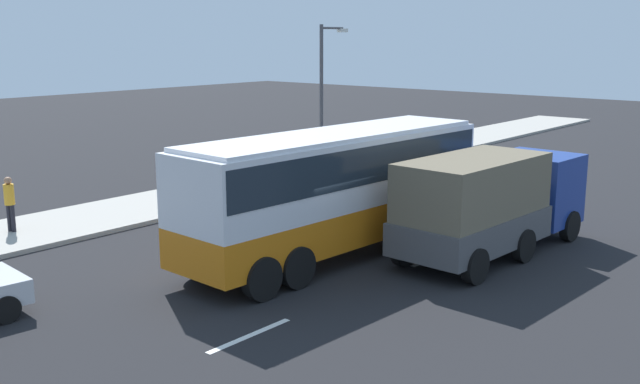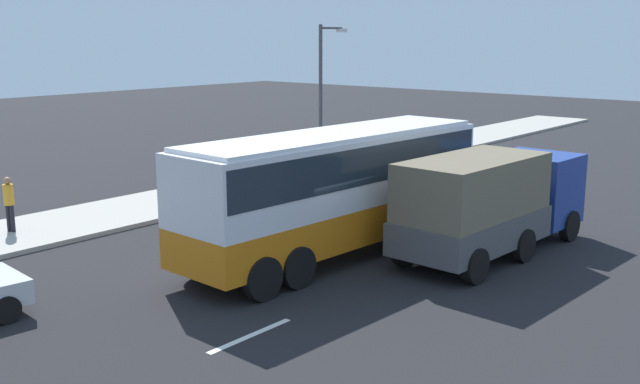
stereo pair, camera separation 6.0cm
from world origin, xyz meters
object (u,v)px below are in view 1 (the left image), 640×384
at_px(coach_bus, 337,180).
at_px(pedestrian_near_curb, 218,171).
at_px(cargo_truck, 492,200).
at_px(pedestrian_at_crossing, 10,200).
at_px(street_lamp, 324,90).

distance_m(coach_bus, pedestrian_near_curb, 8.59).
xyz_separation_m(cargo_truck, pedestrian_at_crossing, (-8.11, 12.62, -0.44)).
xyz_separation_m(coach_bus, pedestrian_near_curb, (2.71, 8.08, -1.06)).
bearing_deg(pedestrian_at_crossing, coach_bus, -77.17).
xyz_separation_m(cargo_truck, pedestrian_near_curb, (-0.31, 11.44, -0.45)).
relative_size(coach_bus, pedestrian_at_crossing, 5.99).
bearing_deg(pedestrian_at_crossing, street_lamp, -22.26).
relative_size(coach_bus, cargo_truck, 1.42).
height_order(coach_bus, cargo_truck, coach_bus).
xyz_separation_m(pedestrian_at_crossing, street_lamp, (13.80, -1.52, 2.79)).
height_order(cargo_truck, pedestrian_at_crossing, cargo_truck).
distance_m(coach_bus, pedestrian_at_crossing, 10.61).
distance_m(cargo_truck, pedestrian_near_curb, 11.45).
xyz_separation_m(coach_bus, pedestrian_at_crossing, (-5.09, 9.25, -1.05)).
bearing_deg(pedestrian_near_curb, cargo_truck, 25.00).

